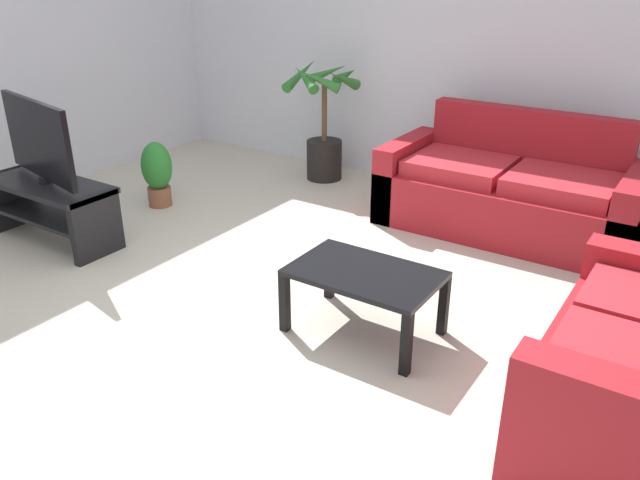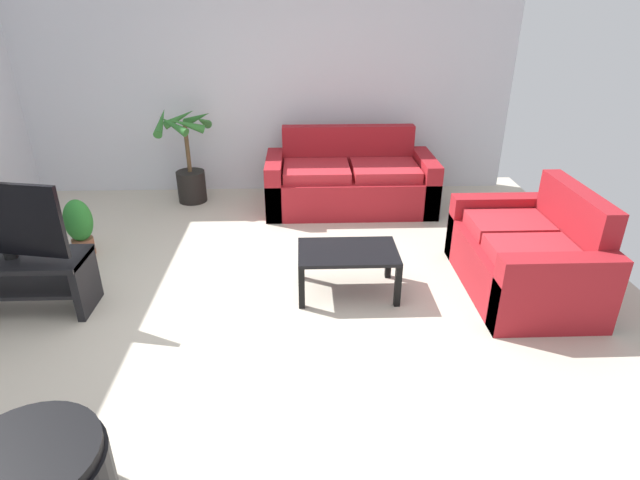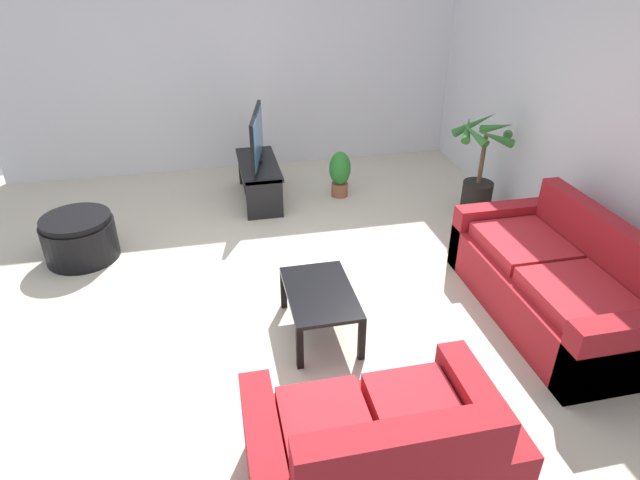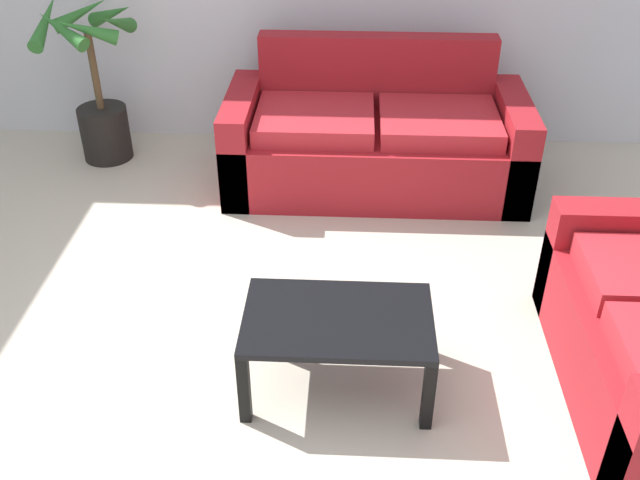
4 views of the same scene
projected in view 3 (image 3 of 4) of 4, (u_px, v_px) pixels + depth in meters
ground_plane at (266, 283)px, 5.04m from camera, size 6.60×6.60×0.00m
wall_back at (587, 121)px, 4.93m from camera, size 6.00×0.06×2.70m
wall_left at (231, 66)px, 6.92m from camera, size 0.06×6.00×2.70m
couch_main at (553, 285)px, 4.50m from camera, size 1.94×0.90×0.90m
couch_loveseat at (376, 457)px, 3.03m from camera, size 0.90×1.41×0.90m
tv_stand at (259, 176)px, 6.49m from camera, size 1.10×0.45×0.47m
tv at (257, 137)px, 6.25m from camera, size 1.00×0.24×0.61m
coffee_table at (320, 297)px, 4.28m from camera, size 0.82×0.52×0.39m
potted_palm at (480, 174)px, 6.08m from camera, size 0.65×0.66×1.13m
potted_plant_small at (340, 172)px, 6.57m from camera, size 0.26×0.26×0.57m
ottoman at (80, 238)px, 5.34m from camera, size 0.70×0.70×0.45m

